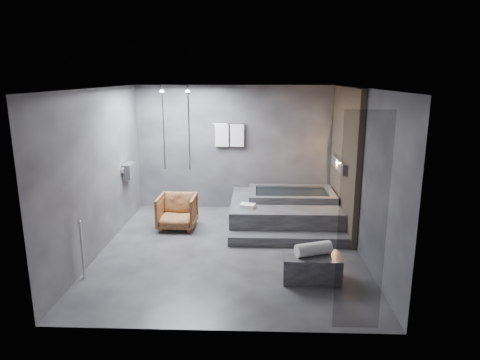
{
  "coord_description": "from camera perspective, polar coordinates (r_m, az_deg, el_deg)",
  "views": [
    {
      "loc": [
        0.43,
        -7.07,
        3.0
      ],
      "look_at": [
        0.16,
        0.3,
        1.19
      ],
      "focal_mm": 32.0,
      "sensor_mm": 36.0,
      "label": 1
    }
  ],
  "objects": [
    {
      "name": "room",
      "position": [
        7.43,
        1.78,
        3.92
      ],
      "size": [
        5.0,
        5.04,
        2.82
      ],
      "color": "#28282A",
      "rests_on": "ground"
    },
    {
      "name": "rolled_towel",
      "position": [
        6.54,
        9.76,
        -9.05
      ],
      "size": [
        0.58,
        0.38,
        0.2
      ],
      "primitive_type": "cylinder",
      "rotation": [
        0.0,
        1.57,
        0.36
      ],
      "color": "white",
      "rests_on": "concrete_bench"
    },
    {
      "name": "concrete_bench",
      "position": [
        6.63,
        9.49,
        -11.47
      ],
      "size": [
        0.86,
        0.48,
        0.39
      ],
      "primitive_type": "cube",
      "rotation": [
        0.0,
        0.0,
        -0.01
      ],
      "color": "#2E2E30",
      "rests_on": "ground"
    },
    {
      "name": "deck_towel",
      "position": [
        8.32,
        1.01,
        -3.46
      ],
      "size": [
        0.32,
        0.27,
        0.07
      ],
      "primitive_type": "cube",
      "rotation": [
        0.0,
        0.0,
        -0.26
      ],
      "color": "white",
      "rests_on": "tub_deck"
    },
    {
      "name": "driftwood_chair",
      "position": [
        8.68,
        -8.37,
        -4.21
      ],
      "size": [
        0.75,
        0.77,
        0.69
      ],
      "primitive_type": "imported",
      "rotation": [
        0.0,
        0.0,
        -0.03
      ],
      "color": "#472611",
      "rests_on": "ground"
    },
    {
      "name": "tub_deck",
      "position": [
        8.98,
        5.95,
        -4.15
      ],
      "size": [
        2.2,
        2.0,
        0.5
      ],
      "primitive_type": "cube",
      "color": "#2D2D2F",
      "rests_on": "ground"
    },
    {
      "name": "tub_step",
      "position": [
        7.92,
        6.47,
        -7.88
      ],
      "size": [
        2.2,
        0.36,
        0.18
      ],
      "primitive_type": "cube",
      "color": "#2D2D2F",
      "rests_on": "ground"
    }
  ]
}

